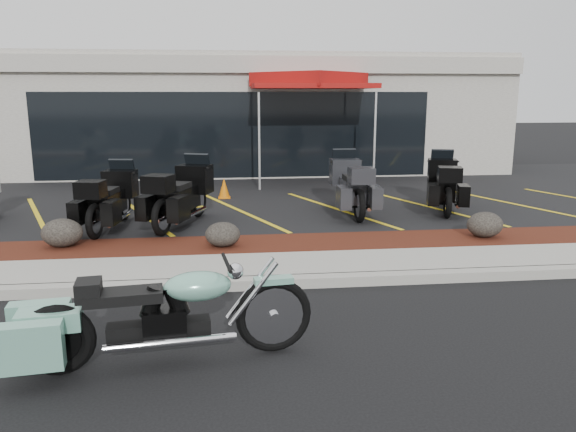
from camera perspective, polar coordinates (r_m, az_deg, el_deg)
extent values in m
plane|color=black|center=(7.34, -3.31, -9.67)|extent=(90.00, 90.00, 0.00)
cube|color=gray|center=(8.16, -3.68, -6.82)|extent=(24.00, 0.25, 0.15)
cube|color=gray|center=(8.82, -3.91, -5.34)|extent=(24.00, 1.20, 0.15)
cube|color=black|center=(9.97, -4.24, -3.22)|extent=(24.00, 1.20, 0.16)
cube|color=black|center=(15.24, -5.07, 2.19)|extent=(26.00, 9.60, 0.15)
cube|color=gray|center=(21.31, -5.63, 10.27)|extent=(18.00, 8.00, 4.00)
cube|color=black|center=(17.37, -5.37, 8.16)|extent=(12.00, 0.06, 2.60)
cube|color=gray|center=(17.31, -5.51, 15.10)|extent=(18.00, 0.30, 0.50)
ellipsoid|color=black|center=(10.40, -21.97, -1.59)|extent=(0.69, 0.58, 0.49)
ellipsoid|color=black|center=(9.73, -6.65, -1.87)|extent=(0.60, 0.50, 0.43)
ellipsoid|color=black|center=(10.92, 19.37, -0.83)|extent=(0.66, 0.55, 0.47)
cone|color=#D16606|center=(14.32, -6.51, 2.84)|extent=(0.32, 0.32, 0.51)
cylinder|color=silver|center=(16.17, -5.01, 7.75)|extent=(0.06, 0.06, 2.64)
cylinder|color=silver|center=(15.18, 6.27, 7.43)|extent=(0.06, 0.06, 2.64)
cylinder|color=silver|center=(19.15, -1.15, 8.50)|extent=(0.06, 0.06, 2.64)
cylinder|color=silver|center=(18.32, 8.45, 8.20)|extent=(0.06, 0.06, 2.64)
cube|color=maroon|center=(17.08, 2.18, 13.04)|extent=(4.57, 4.57, 0.14)
cube|color=maroon|center=(17.09, 2.18, 13.69)|extent=(3.23, 3.23, 0.40)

